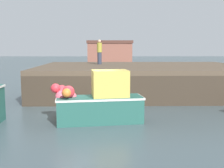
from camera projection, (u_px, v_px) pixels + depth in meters
ground at (85, 119)px, 12.15m from camera, size 120.00×160.00×0.10m
pier at (142, 70)px, 17.95m from camera, size 13.12×8.72×1.81m
fishing_boat_near_right at (99, 102)px, 11.28m from camera, size 3.73×1.67×2.10m
dockworker at (99, 52)px, 19.64m from camera, size 0.34×0.34×1.71m
warehouse at (110, 52)px, 49.62m from camera, size 7.79×5.28×4.10m
mooring_buoy_foreground at (64, 111)px, 12.17m from camera, size 0.57×0.57×0.60m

